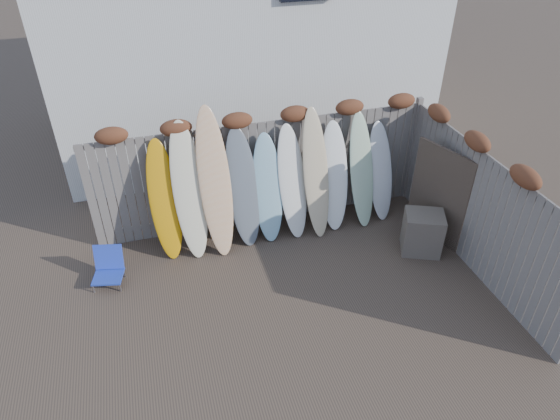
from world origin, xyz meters
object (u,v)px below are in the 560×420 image
object	(u,v)px
wooden_crate	(422,233)
surfboard_0	(165,201)
beach_chair	(108,267)
lattice_panel	(439,195)

from	to	relation	value
wooden_crate	surfboard_0	distance (m)	4.40
beach_chair	wooden_crate	world-z (taller)	wooden_crate
surfboard_0	wooden_crate	bearing A→B (deg)	-17.88
lattice_panel	surfboard_0	size ratio (longest dim) A/B	0.84
surfboard_0	beach_chair	bearing A→B (deg)	-152.63
wooden_crate	surfboard_0	bearing A→B (deg)	163.21
wooden_crate	beach_chair	bearing A→B (deg)	172.35
beach_chair	wooden_crate	xyz separation A→B (m)	(5.20, -0.70, 0.09)
beach_chair	lattice_panel	bearing A→B (deg)	-3.96
wooden_crate	lattice_panel	bearing A→B (deg)	37.65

